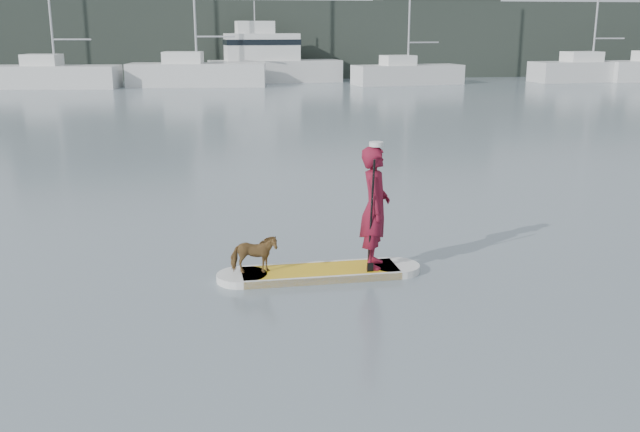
{
  "coord_description": "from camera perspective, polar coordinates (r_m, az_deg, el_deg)",
  "views": [
    {
      "loc": [
        -0.87,
        -6.93,
        3.84
      ],
      "look_at": [
        0.71,
        3.77,
        1.0
      ],
      "focal_mm": 40.0,
      "sensor_mm": 36.0,
      "label": 1
    }
  ],
  "objects": [
    {
      "name": "ground",
      "position": [
        7.97,
        -1.12,
        -14.09
      ],
      "size": [
        140.0,
        140.0,
        0.0
      ],
      "primitive_type": "plane",
      "color": "slate",
      "rests_on": "ground"
    },
    {
      "name": "sailboat_e",
      "position": [
        52.28,
        6.96,
        11.3
      ],
      "size": [
        8.1,
        3.75,
        11.3
      ],
      "rotation": [
        0.0,
        0.0,
        0.16
      ],
      "color": "silver",
      "rests_on": "ground"
    },
    {
      "name": "sailboat_c",
      "position": [
        51.79,
        -20.46,
        10.54
      ],
      "size": [
        8.56,
        3.8,
        11.87
      ],
      "rotation": [
        0.0,
        0.0,
        -0.13
      ],
      "color": "silver",
      "rests_on": "ground"
    },
    {
      "name": "paddleboard",
      "position": [
        11.45,
        0.0,
        -4.55
      ],
      "size": [
        3.3,
        0.89,
        0.12
      ],
      "rotation": [
        0.0,
        0.0,
        0.04
      ],
      "color": "gold",
      "rests_on": "ground"
    },
    {
      "name": "motor_yacht_a",
      "position": [
        54.3,
        -4.1,
        12.37
      ],
      "size": [
        9.97,
        3.98,
        5.83
      ],
      "rotation": [
        0.0,
        0.0,
        0.1
      ],
      "color": "silver",
      "rests_on": "ground"
    },
    {
      "name": "paddler",
      "position": [
        11.34,
        4.42,
        0.69
      ],
      "size": [
        0.64,
        0.81,
        1.96
      ],
      "primitive_type": "imported",
      "rotation": [
        0.0,
        0.0,
        1.31
      ],
      "color": "maroon",
      "rests_on": "paddleboard"
    },
    {
      "name": "dog",
      "position": [
        11.2,
        -5.31,
        -3.07
      ],
      "size": [
        0.75,
        0.36,
        0.62
      ],
      "primitive_type": "imported",
      "rotation": [
        0.0,
        0.0,
        1.53
      ],
      "color": "brown",
      "rests_on": "paddleboard"
    },
    {
      "name": "shore_building_west",
      "position": [
        61.61,
        -17.48,
        14.69
      ],
      "size": [
        14.0,
        4.0,
        9.0
      ],
      "primitive_type": "cube",
      "color": "black",
      "rests_on": "ground"
    },
    {
      "name": "sailboat_f",
      "position": [
        58.67,
        20.84,
        10.95
      ],
      "size": [
        9.47,
        3.51,
        13.89
      ],
      "rotation": [
        0.0,
        0.0,
        0.08
      ],
      "color": "silver",
      "rests_on": "ground"
    },
    {
      "name": "paddle",
      "position": [
        11.15,
        4.1,
        -1.16
      ],
      "size": [
        0.1,
        0.3,
        2.0
      ],
      "rotation": [
        0.0,
        0.0,
        0.04
      ],
      "color": "black",
      "rests_on": "ground"
    },
    {
      "name": "shore_mass",
      "position": [
        59.94,
        -7.76,
        13.79
      ],
      "size": [
        90.0,
        6.0,
        6.0
      ],
      "primitive_type": "cube",
      "color": "black",
      "rests_on": "ground"
    },
    {
      "name": "shore_building_east",
      "position": [
        63.78,
        9.14,
        14.69
      ],
      "size": [
        10.0,
        4.0,
        8.0
      ],
      "primitive_type": "cube",
      "color": "black",
      "rests_on": "ground"
    },
    {
      "name": "white_cap",
      "position": [
        11.14,
        4.52,
        5.76
      ],
      "size": [
        0.22,
        0.22,
        0.07
      ],
      "primitive_type": "cylinder",
      "color": "silver",
      "rests_on": "paddler"
    },
    {
      "name": "sailboat_d",
      "position": [
        50.93,
        -9.89,
        11.3
      ],
      "size": [
        9.61,
        3.83,
        13.81
      ],
      "rotation": [
        0.0,
        0.0,
        -0.1
      ],
      "color": "silver",
      "rests_on": "ground"
    }
  ]
}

